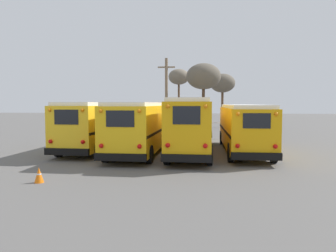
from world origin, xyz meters
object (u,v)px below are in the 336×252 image
(bare_tree_0, at_px, (179,78))
(bare_tree_1, at_px, (223,84))
(school_bus_2, at_px, (193,123))
(school_bus_3, at_px, (243,126))
(bare_tree_2, at_px, (204,77))
(utility_pole, at_px, (166,94))
(school_bus_0, at_px, (99,124))
(traffic_cone, at_px, (39,175))
(school_bus_1, at_px, (142,125))

(bare_tree_0, distance_m, bare_tree_1, 5.61)
(school_bus_2, xyz_separation_m, bare_tree_1, (2.86, 22.04, 3.75))
(school_bus_3, distance_m, bare_tree_2, 14.59)
(school_bus_2, distance_m, utility_pole, 14.53)
(school_bus_0, xyz_separation_m, traffic_cone, (0.75, -9.46, -1.40))
(utility_pole, bearing_deg, school_bus_2, -76.55)
(school_bus_0, bearing_deg, school_bus_2, -9.21)
(school_bus_1, bearing_deg, bare_tree_1, 74.63)
(school_bus_0, height_order, school_bus_1, school_bus_0)
(bare_tree_1, distance_m, bare_tree_2, 8.00)
(school_bus_1, xyz_separation_m, school_bus_3, (6.35, 0.61, -0.06))
(bare_tree_2, bearing_deg, school_bus_0, -117.25)
(school_bus_0, bearing_deg, bare_tree_1, 66.32)
(school_bus_0, bearing_deg, traffic_cone, -85.44)
(school_bus_1, distance_m, school_bus_2, 3.18)
(school_bus_0, height_order, school_bus_3, school_bus_0)
(bare_tree_1, xyz_separation_m, bare_tree_2, (-2.34, -7.65, 0.27))
(school_bus_0, distance_m, traffic_cone, 9.59)
(school_bus_1, distance_m, utility_pole, 14.10)
(bare_tree_0, bearing_deg, bare_tree_1, 7.86)
(school_bus_0, xyz_separation_m, school_bus_3, (9.53, -0.36, -0.07))
(bare_tree_2, bearing_deg, traffic_cone, -105.03)
(bare_tree_0, distance_m, bare_tree_2, 7.60)
(school_bus_0, xyz_separation_m, school_bus_2, (6.35, -1.03, 0.13))
(utility_pole, bearing_deg, bare_tree_1, 52.45)
(school_bus_1, xyz_separation_m, school_bus_2, (3.18, -0.06, 0.13))
(bare_tree_2, bearing_deg, school_bus_2, -92.10)
(school_bus_3, height_order, traffic_cone, school_bus_3)
(utility_pole, distance_m, bare_tree_2, 4.30)
(bare_tree_2, bearing_deg, school_bus_1, -104.49)
(school_bus_3, xyz_separation_m, bare_tree_1, (-0.31, 21.37, 3.94))
(school_bus_3, relative_size, bare_tree_0, 1.37)
(bare_tree_1, bearing_deg, traffic_cone, -105.52)
(traffic_cone, bearing_deg, bare_tree_2, 74.97)
(school_bus_2, relative_size, traffic_cone, 18.04)
(traffic_cone, bearing_deg, bare_tree_0, 84.32)
(traffic_cone, bearing_deg, school_bus_3, 46.04)
(traffic_cone, bearing_deg, utility_pole, 84.25)
(bare_tree_1, bearing_deg, bare_tree_2, -106.98)
(bare_tree_2, xyz_separation_m, traffic_cone, (-6.13, -22.82, -5.54))
(utility_pole, bearing_deg, traffic_cone, -95.75)
(school_bus_0, height_order, bare_tree_1, bare_tree_1)
(school_bus_1, height_order, bare_tree_1, bare_tree_1)
(bare_tree_1, bearing_deg, school_bus_2, -97.40)
(school_bus_3, distance_m, utility_pole, 15.00)
(school_bus_1, bearing_deg, school_bus_2, -1.13)
(school_bus_0, relative_size, school_bus_3, 0.98)
(utility_pole, xyz_separation_m, bare_tree_0, (0.70, 7.31, 2.30))
(school_bus_0, distance_m, school_bus_2, 6.44)
(utility_pole, bearing_deg, bare_tree_0, 84.55)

